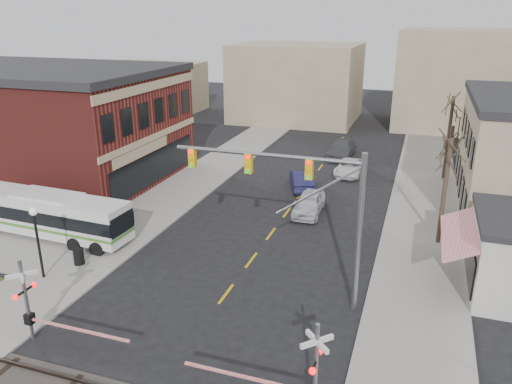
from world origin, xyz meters
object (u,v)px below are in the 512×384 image
street_lamp (36,228)px  pedestrian_far (114,212)px  pedestrian_near (95,234)px  trash_bin (79,257)px  car_c (350,167)px  car_d (341,149)px  transit_bus (50,214)px  rr_crossing_east (304,371)px  rr_crossing_west (34,303)px  car_a (309,203)px  car_b (302,180)px  traffic_signal_mast (306,195)px

street_lamp → pedestrian_far: bearing=93.8°
street_lamp → pedestrian_near: 4.41m
street_lamp → pedestrian_far: 7.91m
trash_bin → pedestrian_far: (-1.42, 5.70, 0.43)m
trash_bin → pedestrian_far: 5.89m
car_c → car_d: size_ratio=0.82×
pedestrian_near → car_c: bearing=-40.9°
transit_bus → rr_crossing_east: size_ratio=2.02×
rr_crossing_east → trash_bin: size_ratio=5.95×
street_lamp → car_d: (11.35, 30.11, -2.24)m
rr_crossing_west → street_lamp: size_ratio=1.36×
rr_crossing_east → car_a: size_ratio=1.20×
car_a → car_b: size_ratio=0.97×
transit_bus → car_a: transit_bus is taller
trash_bin → pedestrian_far: size_ratio=0.52×
rr_crossing_west → car_d: size_ratio=0.96×
traffic_signal_mast → transit_bus: bearing=173.2°
car_b → pedestrian_near: size_ratio=2.45×
street_lamp → trash_bin: size_ratio=4.38×
rr_crossing_west → street_lamp: 6.07m
car_c → pedestrian_near: pedestrian_near is taller
pedestrian_far → car_d: bearing=10.3°
street_lamp → car_c: 27.87m
transit_bus → car_a: (14.93, 9.44, -0.85)m
car_a → pedestrian_far: bearing=-153.2°
car_c → pedestrian_near: (-12.44, -20.60, 0.44)m
street_lamp → transit_bus: bearing=124.9°
rr_crossing_east → street_lamp: 16.73m
trash_bin → car_b: car_b is taller
street_lamp → car_b: (9.88, 19.29, -2.29)m
street_lamp → car_a: street_lamp is taller
trash_bin → transit_bus: bearing=146.7°
street_lamp → car_b: size_ratio=0.86×
trash_bin → car_a: (10.79, 12.17, 0.20)m
pedestrian_near → transit_bus: bearing=69.2°
rr_crossing_west → rr_crossing_east: same height
rr_crossing_west → car_a: size_ratio=1.20×
car_b → pedestrian_far: bearing=28.7°
pedestrian_far → car_a: bearing=-24.0°
traffic_signal_mast → car_a: 12.73m
rr_crossing_east → car_d: rr_crossing_east is taller
rr_crossing_east → pedestrian_near: bearing=149.5°
street_lamp → car_d: size_ratio=0.71×
rr_crossing_west → pedestrian_near: rr_crossing_west is taller
rr_crossing_west → car_d: rr_crossing_west is taller
transit_bus → rr_crossing_west: 11.62m
rr_crossing_east → pedestrian_far: 20.77m
street_lamp → pedestrian_near: bearing=80.5°
traffic_signal_mast → car_b: traffic_signal_mast is taller
car_a → pedestrian_near: (-11.05, -10.20, 0.31)m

